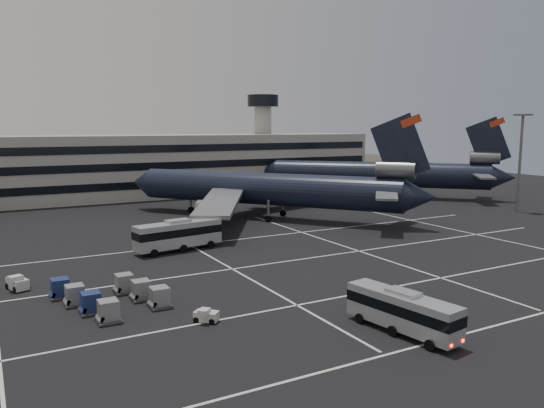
{
  "coord_description": "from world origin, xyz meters",
  "views": [
    {
      "loc": [
        -30.17,
        -49.21,
        16.04
      ],
      "look_at": [
        5.99,
        16.45,
        5.0
      ],
      "focal_mm": 35.0,
      "sensor_mm": 36.0,
      "label": 1
    }
  ],
  "objects_px": {
    "trijet_main": "(268,189)",
    "tug_a": "(18,283)",
    "bus_far": "(178,234)",
    "bus_near": "(402,310)",
    "uld_cluster": "(108,295)"
  },
  "relations": [
    {
      "from": "trijet_main",
      "to": "tug_a",
      "type": "xyz_separation_m",
      "value": [
        -41.15,
        -24.09,
        -4.55
      ]
    },
    {
      "from": "trijet_main",
      "to": "bus_far",
      "type": "distance_m",
      "value": 27.01
    },
    {
      "from": "bus_near",
      "to": "uld_cluster",
      "type": "xyz_separation_m",
      "value": [
        -18.68,
        17.82,
        -0.98
      ]
    },
    {
      "from": "bus_near",
      "to": "uld_cluster",
      "type": "bearing_deg",
      "value": 127.36
    },
    {
      "from": "bus_near",
      "to": "uld_cluster",
      "type": "relative_size",
      "value": 0.89
    },
    {
      "from": "trijet_main",
      "to": "bus_near",
      "type": "distance_m",
      "value": 53.2
    },
    {
      "from": "bus_far",
      "to": "uld_cluster",
      "type": "height_order",
      "value": "bus_far"
    },
    {
      "from": "bus_far",
      "to": "uld_cluster",
      "type": "relative_size",
      "value": 1.06
    },
    {
      "from": "trijet_main",
      "to": "bus_near",
      "type": "bearing_deg",
      "value": -144.39
    },
    {
      "from": "bus_far",
      "to": "uld_cluster",
      "type": "xyz_separation_m",
      "value": [
        -12.51,
        -17.21,
        -1.34
      ]
    },
    {
      "from": "tug_a",
      "to": "uld_cluster",
      "type": "xyz_separation_m",
      "value": [
        6.9,
        -8.86,
        0.21
      ]
    },
    {
      "from": "bus_far",
      "to": "tug_a",
      "type": "height_order",
      "value": "bus_far"
    },
    {
      "from": "trijet_main",
      "to": "bus_near",
      "type": "xyz_separation_m",
      "value": [
        -15.57,
        -50.76,
        -3.36
      ]
    },
    {
      "from": "uld_cluster",
      "to": "tug_a",
      "type": "bearing_deg",
      "value": 127.92
    },
    {
      "from": "bus_near",
      "to": "bus_far",
      "type": "relative_size",
      "value": 0.84
    }
  ]
}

